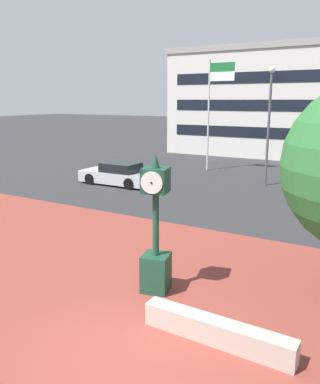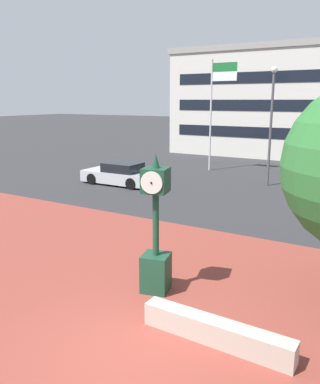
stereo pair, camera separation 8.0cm
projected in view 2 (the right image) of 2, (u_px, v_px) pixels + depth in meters
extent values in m
plane|color=#2D2D30|center=(134.00, 348.00, 7.88)|extent=(200.00, 200.00, 0.00)
cube|color=brown|center=(177.00, 308.00, 9.39)|extent=(44.00, 11.61, 0.01)
cube|color=#ADA393|center=(216.00, 332.00, 8.01)|extent=(3.21, 0.49, 0.50)
cube|color=#19422D|center=(156.00, 273.00, 10.19)|extent=(0.80, 0.80, 0.98)
cylinder|color=#19422D|center=(156.00, 224.00, 9.90)|extent=(0.16, 0.16, 1.63)
cube|color=#19422D|center=(156.00, 180.00, 9.65)|extent=(0.73, 0.73, 0.60)
cylinder|color=silver|center=(160.00, 178.00, 9.94)|extent=(0.53, 0.15, 0.54)
sphere|color=black|center=(160.00, 178.00, 9.96)|extent=(0.05, 0.05, 0.05)
cylinder|color=silver|center=(151.00, 183.00, 9.35)|extent=(0.53, 0.15, 0.54)
sphere|color=black|center=(151.00, 183.00, 9.33)|extent=(0.05, 0.05, 0.05)
cone|color=#19422D|center=(156.00, 161.00, 9.54)|extent=(0.21, 0.21, 0.35)
cube|color=#B7BABF|center=(120.00, 177.00, 23.19)|extent=(4.47, 1.86, 0.64)
cube|color=black|center=(123.00, 167.00, 22.96)|extent=(2.06, 1.59, 0.56)
cylinder|color=black|center=(92.00, 179.00, 23.18)|extent=(0.64, 0.22, 0.64)
cylinder|color=black|center=(110.00, 174.00, 24.62)|extent=(0.64, 0.22, 0.64)
cylinder|color=black|center=(131.00, 184.00, 21.82)|extent=(0.64, 0.22, 0.64)
cylinder|color=black|center=(148.00, 179.00, 23.26)|extent=(0.64, 0.22, 0.64)
cylinder|color=silver|center=(211.00, 117.00, 27.12)|extent=(0.12, 0.12, 7.34)
sphere|color=gold|center=(212.00, 60.00, 26.27)|extent=(0.14, 0.14, 0.14)
cube|color=#19662D|center=(225.00, 67.00, 25.94)|extent=(1.69, 0.02, 0.58)
cube|color=white|center=(225.00, 76.00, 26.07)|extent=(1.69, 0.02, 0.58)
cube|color=beige|center=(300.00, 105.00, 36.00)|extent=(20.64, 11.60, 8.76)
cube|color=gray|center=(304.00, 51.00, 34.96)|extent=(21.05, 11.84, 0.50)
cube|color=black|center=(282.00, 134.00, 31.62)|extent=(18.57, 0.04, 0.90)
cube|color=black|center=(284.00, 106.00, 31.13)|extent=(18.57, 0.04, 0.90)
cube|color=black|center=(286.00, 76.00, 30.63)|extent=(18.57, 0.04, 0.90)
cylinder|color=#4C4C51|center=(270.00, 131.00, 22.18)|extent=(0.14, 0.14, 6.26)
sphere|color=white|center=(274.00, 69.00, 21.44)|extent=(0.36, 0.36, 0.36)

